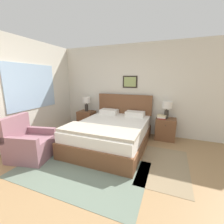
% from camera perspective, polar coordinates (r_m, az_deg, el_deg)
% --- Properties ---
extents(ground_plane, '(16.00, 16.00, 0.00)m').
position_cam_1_polar(ground_plane, '(2.63, -10.64, -25.99)').
color(ground_plane, '#99754C').
extents(wall_back, '(6.86, 0.09, 2.60)m').
position_cam_1_polar(wall_back, '(4.58, 7.23, 8.41)').
color(wall_back, beige).
rests_on(wall_back, ground_plane).
extents(wall_left, '(0.08, 5.08, 2.60)m').
position_cam_1_polar(wall_left, '(4.58, -26.64, 7.23)').
color(wall_left, beige).
rests_on(wall_left, ground_plane).
extents(area_rug_main, '(2.35, 1.41, 0.01)m').
position_cam_1_polar(area_rug_main, '(2.99, -11.83, -20.66)').
color(area_rug_main, slate).
rests_on(area_rug_main, ground_plane).
extents(area_rug_bedside, '(0.87, 1.51, 0.01)m').
position_cam_1_polar(area_rug_bedside, '(3.21, 19.24, -18.66)').
color(area_rug_bedside, '#897556').
rests_on(area_rug_bedside, ground_plane).
extents(bed, '(1.66, 2.18, 1.16)m').
position_cam_1_polar(bed, '(3.76, -0.25, -7.85)').
color(bed, brown).
rests_on(bed, ground_plane).
extents(armchair, '(0.91, 0.86, 0.90)m').
position_cam_1_polar(armchair, '(3.62, -28.92, -10.72)').
color(armchair, '#8E606B').
rests_on(armchair, ground_plane).
extents(nightstand_near_window, '(0.51, 0.44, 0.59)m').
position_cam_1_polar(nightstand_near_window, '(5.04, -9.62, -2.94)').
color(nightstand_near_window, brown).
rests_on(nightstand_near_window, ground_plane).
extents(nightstand_by_door, '(0.51, 0.44, 0.59)m').
position_cam_1_polar(nightstand_by_door, '(4.34, 19.67, -6.10)').
color(nightstand_by_door, brown).
rests_on(nightstand_by_door, ground_plane).
extents(table_lamp_near_window, '(0.26, 0.26, 0.47)m').
position_cam_1_polar(table_lamp_near_window, '(4.93, -9.78, 4.09)').
color(table_lamp_near_window, '#2D2823').
rests_on(table_lamp_near_window, nightstand_near_window).
extents(table_lamp_by_door, '(0.26, 0.26, 0.47)m').
position_cam_1_polar(table_lamp_by_door, '(4.22, 20.23, 2.03)').
color(table_lamp_by_door, '#2D2823').
rests_on(table_lamp_by_door, nightstand_by_door).
extents(book_thick_bottom, '(0.21, 0.23, 0.03)m').
position_cam_1_polar(book_thick_bottom, '(4.22, 18.39, -2.19)').
color(book_thick_bottom, '#B7332D').
rests_on(book_thick_bottom, nightstand_by_door).
extents(book_hardcover_middle, '(0.22, 0.25, 0.04)m').
position_cam_1_polar(book_hardcover_middle, '(4.21, 18.42, -1.76)').
color(book_hardcover_middle, silver).
rests_on(book_hardcover_middle, book_thick_bottom).
extents(book_novel_upper, '(0.25, 0.26, 0.03)m').
position_cam_1_polar(book_novel_upper, '(4.20, 18.45, -1.29)').
color(book_novel_upper, beige).
rests_on(book_novel_upper, book_hardcover_middle).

